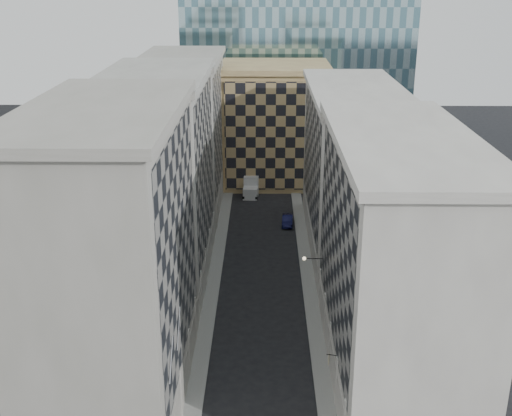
{
  "coord_description": "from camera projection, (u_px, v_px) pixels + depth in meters",
  "views": [
    {
      "loc": [
        0.21,
        -32.45,
        32.38
      ],
      "look_at": [
        -0.37,
        15.99,
        14.37
      ],
      "focal_mm": 45.0,
      "sensor_mm": 36.0,
      "label": 1
    }
  ],
  "objects": [
    {
      "name": "bldg_right_a",
      "position": [
        394.0,
        260.0,
        52.04
      ],
      "size": [
        10.8,
        26.8,
        20.7
      ],
      "color": "#B4ADA5",
      "rests_on": "ground"
    },
    {
      "name": "box_truck",
      "position": [
        251.0,
        186.0,
        98.19
      ],
      "size": [
        2.56,
        5.58,
        2.99
      ],
      "rotation": [
        0.0,
        0.0,
        -0.06
      ],
      "color": "silver",
      "rests_on": "ground"
    },
    {
      "name": "sidewalk_east",
      "position": [
        309.0,
        286.0,
        69.73
      ],
      "size": [
        1.5,
        100.0,
        0.15
      ],
      "primitive_type": "cube",
      "color": "gray",
      "rests_on": "ground"
    },
    {
      "name": "shop_sign",
      "position": [
        329.0,
        359.0,
        50.14
      ],
      "size": [
        0.77,
        0.68,
        0.76
      ],
      "rotation": [
        0.0,
        0.0,
        -0.21
      ],
      "color": "black",
      "rests_on": "ground"
    },
    {
      "name": "tan_block",
      "position": [
        275.0,
        124.0,
        102.02
      ],
      "size": [
        16.8,
        14.8,
        18.8
      ],
      "color": "tan",
      "rests_on": "ground"
    },
    {
      "name": "dark_car",
      "position": [
        288.0,
        220.0,
        86.56
      ],
      "size": [
        1.68,
        4.15,
        1.34
      ],
      "primitive_type": "imported",
      "rotation": [
        0.0,
        0.0,
        -0.06
      ],
      "color": "#0E1034",
      "rests_on": "ground"
    },
    {
      "name": "bldg_left_a",
      "position": [
        115.0,
        262.0,
        48.01
      ],
      "size": [
        10.8,
        22.8,
        23.7
      ],
      "color": "gray",
      "rests_on": "ground"
    },
    {
      "name": "church_tower",
      "position": [
        263.0,
        4.0,
        109.16
      ],
      "size": [
        7.2,
        7.2,
        51.5
      ],
      "color": "#2B2621",
      "rests_on": "ground"
    },
    {
      "name": "bldg_left_b",
      "position": [
        160.0,
        179.0,
        68.8
      ],
      "size": [
        10.8,
        22.8,
        22.7
      ],
      "color": "gray",
      "rests_on": "ground"
    },
    {
      "name": "sidewalk_west",
      "position": [
        213.0,
        286.0,
        69.85
      ],
      "size": [
        1.5,
        100.0,
        0.15
      ],
      "primitive_type": "cube",
      "color": "gray",
      "rests_on": "ground"
    },
    {
      "name": "bldg_right_b",
      "position": [
        352.0,
        169.0,
        77.51
      ],
      "size": [
        10.8,
        28.8,
        19.7
      ],
      "color": "#B4ADA5",
      "rests_on": "ground"
    },
    {
      "name": "bracket_lamp",
      "position": [
        306.0,
        258.0,
        61.98
      ],
      "size": [
        1.98,
        0.36,
        0.36
      ],
      "color": "black",
      "rests_on": "ground"
    },
    {
      "name": "bldg_left_c",
      "position": [
        184.0,
        134.0,
        89.6
      ],
      "size": [
        10.8,
        22.8,
        21.7
      ],
      "color": "gray",
      "rests_on": "ground"
    },
    {
      "name": "flagpoles_left",
      "position": [
        175.0,
        343.0,
        44.6
      ],
      "size": [
        0.1,
        6.33,
        2.33
      ],
      "color": "gray",
      "rests_on": "ground"
    }
  ]
}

